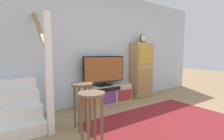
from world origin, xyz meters
name	(u,v)px	position (x,y,z in m)	size (l,w,h in m)	color
ground_plane	(205,140)	(0.00, 0.00, 0.00)	(20.00, 20.00, 0.00)	#997A56
back_wall	(109,48)	(0.00, 2.46, 1.35)	(6.40, 0.12, 2.70)	silver
area_rug	(169,124)	(0.00, 0.60, 0.01)	(2.60, 1.80, 0.01)	maroon
media_console	(105,95)	(-0.30, 2.19, 0.22)	(1.39, 0.38, 0.44)	#BCB29E
television	(104,70)	(-0.30, 2.22, 0.82)	(1.10, 0.22, 0.71)	black
side_cabinet	(141,70)	(0.90, 2.20, 0.75)	(0.58, 0.38, 1.49)	tan
desk_clock	(143,38)	(0.93, 2.19, 1.62)	(0.22, 0.08, 0.24)	#4C3823
staircase	(10,102)	(-2.24, 2.20, 0.37)	(1.00, 1.36, 2.20)	white
bar_stool_near	(92,107)	(-1.41, 0.73, 0.54)	(0.34, 0.34, 0.73)	brown
bar_stool_far	(82,95)	(-1.28, 1.30, 0.55)	(0.34, 0.34, 0.74)	brown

